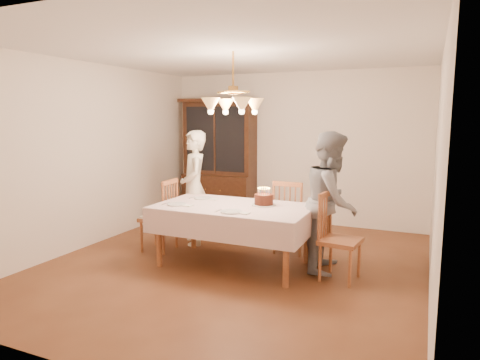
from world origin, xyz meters
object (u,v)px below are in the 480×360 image
at_px(dining_table, 233,212).
at_px(chair_far_side, 291,220).
at_px(china_hutch, 219,161).
at_px(elderly_woman, 194,188).
at_px(birthday_cake, 264,200).

distance_m(dining_table, chair_far_side, 0.96).
bearing_deg(chair_far_side, china_hutch, 141.17).
xyz_separation_m(china_hutch, chair_far_side, (1.82, -1.47, -0.60)).
relative_size(chair_far_side, elderly_woman, 0.61).
distance_m(china_hutch, chair_far_side, 2.42).
bearing_deg(china_hutch, chair_far_side, -38.83).
bearing_deg(china_hutch, dining_table, -59.55).
distance_m(china_hutch, elderly_woman, 1.69).
height_order(chair_far_side, birthday_cake, chair_far_side).
bearing_deg(chair_far_side, elderly_woman, -173.46).
bearing_deg(dining_table, chair_far_side, 57.68).
bearing_deg(elderly_woman, china_hutch, 157.39).
bearing_deg(china_hutch, birthday_cake, -51.51).
xyz_separation_m(dining_table, china_hutch, (-1.33, 2.25, 0.36)).
bearing_deg(dining_table, birthday_cake, 25.87).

